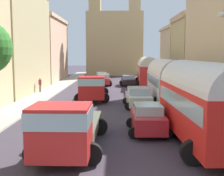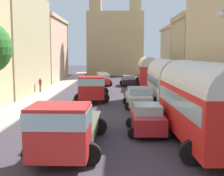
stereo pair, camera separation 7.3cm
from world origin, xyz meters
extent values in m
plane|color=#3B333E|center=(0.00, 27.00, 0.00)|extent=(154.00, 154.00, 0.00)
cube|color=#B1A597|center=(-7.25, 27.00, 0.07)|extent=(2.50, 70.00, 0.14)
cube|color=#97A089|center=(7.25, 27.00, 0.07)|extent=(2.50, 70.00, 0.14)
cube|color=tan|center=(-11.31, 26.77, 5.75)|extent=(5.62, 14.26, 11.49)
cube|color=tan|center=(-10.90, 41.49, 4.74)|extent=(4.81, 13.98, 9.48)
cube|color=#C5AB89|center=(-10.90, 41.49, 9.72)|extent=(5.29, 13.98, 0.49)
cube|color=tan|center=(10.76, 34.56, 4.35)|extent=(4.52, 9.19, 8.70)
cube|color=tan|center=(10.76, 34.56, 9.07)|extent=(4.97, 9.19, 0.74)
cube|color=#CCB288|center=(11.17, 44.96, 4.16)|extent=(5.35, 10.70, 8.32)
cube|color=#C3AE8F|center=(11.17, 44.96, 8.54)|extent=(5.88, 10.70, 0.44)
cube|color=tan|center=(0.00, 56.33, 6.31)|extent=(11.25, 6.72, 12.61)
cube|color=tan|center=(-3.94, 54.65, 9.74)|extent=(2.30, 2.30, 19.49)
cube|color=tan|center=(3.94, 54.65, 9.74)|extent=(2.30, 2.30, 19.49)
cube|color=red|center=(4.47, 7.65, 1.64)|extent=(2.82, 8.55, 2.28)
cylinder|color=silver|center=(4.47, 7.65, 2.78)|extent=(2.76, 8.38, 2.43)
cube|color=#99B7C6|center=(4.47, 7.65, 2.14)|extent=(2.84, 7.88, 0.73)
cylinder|color=black|center=(3.19, 10.22, 0.50)|extent=(1.00, 0.35, 1.00)
cylinder|color=black|center=(5.54, 10.32, 0.50)|extent=(1.00, 0.35, 1.00)
cylinder|color=black|center=(3.41, 4.98, 0.50)|extent=(1.00, 0.35, 1.00)
cube|color=silver|center=(4.72, 19.64, 1.60)|extent=(2.40, 8.72, 2.21)
cylinder|color=silver|center=(4.72, 19.64, 2.71)|extent=(2.35, 8.54, 2.33)
cube|color=#99B7C6|center=(4.72, 19.64, 2.09)|extent=(2.45, 8.02, 0.71)
cylinder|color=black|center=(3.58, 22.34, 0.50)|extent=(1.00, 0.35, 1.00)
cylinder|color=black|center=(5.84, 22.34, 0.50)|extent=(1.00, 0.35, 1.00)
cylinder|color=black|center=(3.59, 16.94, 0.50)|extent=(1.00, 0.35, 1.00)
cylinder|color=black|center=(5.86, 16.94, 0.50)|extent=(1.00, 0.35, 1.00)
cube|color=red|center=(4.53, 33.95, 1.64)|extent=(2.69, 9.14, 2.27)
cylinder|color=silver|center=(4.53, 33.95, 2.77)|extent=(2.64, 8.96, 2.31)
cube|color=#99B7C6|center=(4.53, 33.95, 2.14)|extent=(2.71, 8.42, 0.73)
cylinder|color=black|center=(3.52, 36.80, 0.50)|extent=(1.00, 0.35, 1.00)
cylinder|color=black|center=(5.75, 36.71, 0.50)|extent=(1.00, 0.35, 1.00)
cylinder|color=black|center=(3.30, 31.18, 0.50)|extent=(1.00, 0.35, 1.00)
cylinder|color=black|center=(5.54, 31.10, 0.50)|extent=(1.00, 0.35, 1.00)
cube|color=red|center=(-1.69, 4.67, 1.44)|extent=(2.25, 2.09, 1.97)
cube|color=#99B7C6|center=(-1.69, 4.67, 1.99)|extent=(2.29, 2.17, 0.63)
cube|color=#4C503F|center=(-1.64, 8.34, 0.73)|extent=(2.30, 5.33, 0.55)
ellipsoid|color=beige|center=(-1.15, 7.73, 1.24)|extent=(0.84, 1.04, 0.47)
ellipsoid|color=beige|center=(-1.36, 9.40, 1.27)|extent=(0.79, 0.94, 0.55)
ellipsoid|color=beige|center=(-1.58, 7.59, 1.25)|extent=(0.76, 0.59, 0.49)
ellipsoid|color=beige|center=(-2.20, 7.46, 1.58)|extent=(0.88, 1.05, 0.49)
cylinder|color=black|center=(-0.58, 4.91, 0.45)|extent=(0.90, 0.31, 0.90)
cylinder|color=black|center=(-2.80, 4.94, 0.45)|extent=(0.90, 0.31, 0.90)
cylinder|color=black|center=(-0.51, 9.32, 0.45)|extent=(0.90, 0.32, 0.90)
cylinder|color=black|center=(-2.73, 9.35, 0.45)|extent=(0.90, 0.32, 0.90)
cube|color=red|center=(-1.75, 19.46, 1.41)|extent=(2.30, 2.13, 1.92)
cube|color=#99B7C6|center=(-1.75, 19.46, 1.95)|extent=(2.35, 2.21, 0.62)
cube|color=#504B3D|center=(-1.92, 23.19, 0.73)|extent=(2.46, 5.54, 0.55)
ellipsoid|color=beige|center=(-1.79, 21.58, 1.29)|extent=(0.92, 0.81, 0.58)
ellipsoid|color=beige|center=(-1.58, 23.05, 1.28)|extent=(0.78, 0.90, 0.56)
ellipsoid|color=beige|center=(-1.63, 23.22, 1.26)|extent=(1.08, 1.05, 0.53)
ellipsoid|color=silver|center=(-2.10, 23.98, 1.53)|extent=(0.89, 1.04, 0.44)
ellipsoid|color=beige|center=(-1.69, 21.59, 1.70)|extent=(0.88, 0.71, 0.58)
ellipsoid|color=silver|center=(-1.93, 22.72, 1.54)|extent=(1.11, 1.17, 0.45)
cylinder|color=black|center=(-0.66, 19.80, 0.45)|extent=(0.90, 0.31, 0.90)
cylinder|color=black|center=(-2.86, 19.70, 0.45)|extent=(0.90, 0.31, 0.90)
cylinder|color=black|center=(-0.86, 24.28, 0.45)|extent=(0.90, 0.31, 0.90)
cylinder|color=black|center=(-3.07, 24.18, 0.45)|extent=(0.90, 0.31, 0.90)
cube|color=#B53129|center=(-1.92, 26.23, 0.61)|extent=(1.89, 3.82, 0.68)
cube|color=#96B2CF|center=(-1.92, 26.23, 1.19)|extent=(1.58, 2.02, 0.48)
cylinder|color=black|center=(-1.16, 25.02, 0.30)|extent=(0.60, 0.21, 0.60)
cylinder|color=black|center=(-2.82, 25.13, 0.30)|extent=(0.60, 0.21, 0.60)
cylinder|color=black|center=(-1.02, 27.33, 0.30)|extent=(0.60, 0.21, 0.60)
cylinder|color=black|center=(-2.67, 27.43, 0.30)|extent=(0.60, 0.21, 0.60)
cube|color=red|center=(-1.37, 34.84, 0.65)|extent=(1.86, 4.37, 0.76)
cube|color=#A1C1C3|center=(-1.37, 34.84, 1.30)|extent=(1.56, 2.30, 0.53)
cylinder|color=black|center=(-0.48, 33.55, 0.30)|extent=(0.60, 0.21, 0.60)
cylinder|color=black|center=(-2.14, 33.47, 0.30)|extent=(0.60, 0.21, 0.60)
cylinder|color=black|center=(-0.60, 36.21, 0.30)|extent=(0.60, 0.21, 0.60)
cylinder|color=black|center=(-2.26, 36.13, 0.30)|extent=(0.60, 0.21, 0.60)
cube|color=#B52E30|center=(-2.00, 41.53, 0.60)|extent=(1.87, 3.89, 0.67)
cube|color=#91AEC3|center=(-2.00, 41.53, 1.17)|extent=(1.55, 2.07, 0.46)
cylinder|color=black|center=(-1.28, 40.30, 0.30)|extent=(0.60, 0.21, 0.60)
cylinder|color=black|center=(-2.88, 40.41, 0.30)|extent=(0.60, 0.21, 0.60)
cylinder|color=black|center=(-1.11, 42.64, 0.30)|extent=(0.60, 0.21, 0.60)
cylinder|color=black|center=(-2.71, 42.76, 0.30)|extent=(0.60, 0.21, 0.60)
cube|color=red|center=(2.12, 9.78, 0.69)|extent=(1.71, 3.76, 0.85)
cube|color=#A0BEBB|center=(2.12, 9.78, 1.36)|extent=(1.48, 1.96, 0.48)
cylinder|color=black|center=(1.27, 10.92, 0.30)|extent=(0.60, 0.21, 0.60)
cylinder|color=black|center=(2.93, 10.95, 0.30)|extent=(0.60, 0.21, 0.60)
cylinder|color=black|center=(1.31, 8.61, 0.30)|extent=(0.60, 0.21, 0.60)
cylinder|color=black|center=(2.96, 8.64, 0.30)|extent=(0.60, 0.21, 0.60)
cube|color=silver|center=(2.18, 17.81, 0.67)|extent=(1.98, 4.35, 0.80)
cube|color=#9CB5C5|center=(2.18, 17.81, 1.35)|extent=(1.67, 2.29, 0.56)
cylinder|color=black|center=(1.22, 19.10, 0.30)|extent=(0.60, 0.21, 0.60)
cylinder|color=black|center=(3.01, 19.18, 0.30)|extent=(0.60, 0.21, 0.60)
cylinder|color=black|center=(1.34, 16.45, 0.30)|extent=(0.60, 0.21, 0.60)
cylinder|color=black|center=(3.13, 16.53, 0.30)|extent=(0.60, 0.21, 0.60)
cube|color=#271E25|center=(2.00, 34.44, 0.60)|extent=(1.90, 4.04, 0.67)
cube|color=#98B0CE|center=(2.00, 34.44, 1.17)|extent=(1.61, 2.13, 0.47)
cylinder|color=black|center=(1.08, 35.63, 0.30)|extent=(0.60, 0.21, 0.60)
cylinder|color=black|center=(2.82, 35.70, 0.30)|extent=(0.60, 0.21, 0.60)
cylinder|color=black|center=(1.18, 33.17, 0.30)|extent=(0.60, 0.21, 0.60)
cylinder|color=black|center=(2.92, 33.24, 0.30)|extent=(0.60, 0.21, 0.60)
cylinder|color=#706551|center=(-8.02, 26.37, 0.07)|extent=(0.18, 0.18, 0.14)
cylinder|color=#706551|center=(-8.02, 26.37, 0.54)|extent=(0.23, 0.23, 0.80)
cylinder|color=#932F3E|center=(-8.02, 26.37, 1.21)|extent=(0.36, 0.36, 0.55)
sphere|color=tan|center=(-8.02, 26.37, 1.59)|extent=(0.21, 0.21, 0.21)
ellipsoid|color=silver|center=(4.70, 5.97, 5.91)|extent=(0.44, 0.28, 0.20)
camera|label=1|loc=(0.42, -6.43, 4.34)|focal=48.29mm
camera|label=2|loc=(0.49, -6.43, 4.34)|focal=48.29mm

